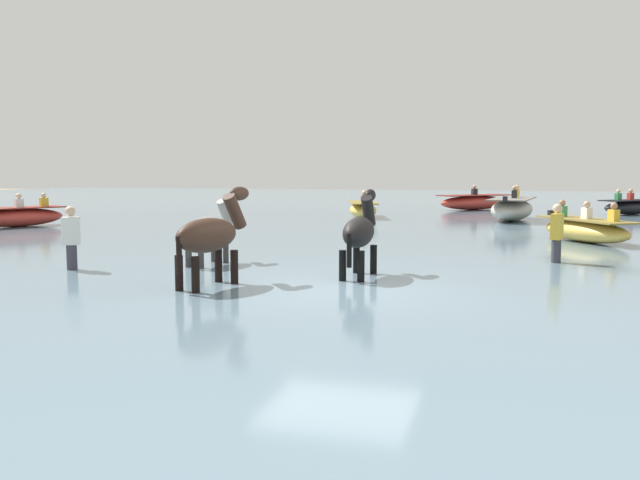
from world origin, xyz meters
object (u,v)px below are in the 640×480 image
(boat_distant_west, at_px, (632,207))
(boat_distant_east, at_px, (585,230))
(horse_lead_black, at_px, (360,235))
(boat_far_inshore, at_px, (363,209))
(boat_near_port, at_px, (512,209))
(person_onlooker_right, at_px, (71,245))
(boat_mid_outer, at_px, (475,202))
(horse_trailing_grey, at_px, (209,231))
(horse_flank_dark_bay, at_px, (210,238))
(boat_far_offshore, at_px, (18,217))
(person_wading_mid, at_px, (556,240))

(boat_distant_west, relative_size, boat_distant_east, 0.91)
(horse_lead_black, distance_m, boat_far_inshore, 15.51)
(horse_lead_black, xyz_separation_m, boat_near_port, (2.59, 15.18, -0.34))
(person_onlooker_right, bearing_deg, boat_mid_outer, 74.23)
(boat_mid_outer, bearing_deg, boat_distant_east, -75.42)
(horse_trailing_grey, xyz_separation_m, boat_near_port, (5.91, 14.46, -0.25))
(boat_distant_east, height_order, boat_mid_outer, boat_mid_outer)
(horse_flank_dark_bay, distance_m, boat_far_offshore, 14.70)
(horse_trailing_grey, distance_m, horse_flank_dark_bay, 2.69)
(boat_far_offshore, bearing_deg, person_onlooker_right, -45.23)
(boat_far_inshore, bearing_deg, horse_flank_dark_bay, -86.20)
(horse_lead_black, bearing_deg, boat_far_offshore, 151.41)
(horse_trailing_grey, relative_size, boat_distant_east, 0.54)
(boat_distant_east, bearing_deg, person_onlooker_right, -140.79)
(boat_far_offshore, bearing_deg, horse_trailing_grey, -33.06)
(horse_lead_black, bearing_deg, boat_distant_west, 69.42)
(horse_trailing_grey, distance_m, boat_far_offshore, 12.33)
(boat_distant_east, distance_m, boat_near_port, 7.86)
(horse_lead_black, height_order, horse_trailing_grey, horse_lead_black)
(boat_distant_east, height_order, boat_far_offshore, boat_far_offshore)
(boat_near_port, bearing_deg, boat_mid_outer, 104.84)
(horse_lead_black, xyz_separation_m, boat_mid_outer, (0.81, 21.92, -0.40))
(boat_near_port, relative_size, person_onlooker_right, 2.63)
(horse_flank_dark_bay, distance_m, boat_near_port, 17.54)
(horse_flank_dark_bay, xyz_separation_m, person_onlooker_right, (-3.43, 1.01, -0.34))
(horse_lead_black, bearing_deg, person_onlooker_right, -172.89)
(boat_distant_west, xyz_separation_m, boat_distant_east, (-3.06, -12.70, -0.01))
(horse_flank_dark_bay, distance_m, boat_distant_west, 24.04)
(boat_distant_east, xyz_separation_m, boat_far_inshore, (-7.82, 7.59, -0.00))
(boat_far_offshore, height_order, person_onlooker_right, person_onlooker_right)
(horse_trailing_grey, height_order, person_onlooker_right, horse_trailing_grey)
(horse_trailing_grey, bearing_deg, person_onlooker_right, -148.06)
(boat_near_port, bearing_deg, boat_far_offshore, -154.52)
(horse_lead_black, bearing_deg, boat_distant_east, 59.02)
(horse_lead_black, relative_size, boat_distant_east, 0.58)
(horse_trailing_grey, height_order, boat_distant_west, horse_trailing_grey)
(boat_far_offshore, bearing_deg, person_wading_mid, -14.60)
(boat_near_port, xyz_separation_m, person_wading_mid, (0.95, -12.22, 0.04))
(boat_far_offshore, bearing_deg, horse_lead_black, -28.59)
(horse_flank_dark_bay, bearing_deg, boat_far_offshore, 141.49)
(horse_trailing_grey, xyz_separation_m, person_wading_mid, (6.86, 2.25, -0.21))
(boat_distant_east, relative_size, boat_far_inshore, 1.00)
(horse_trailing_grey, height_order, boat_distant_east, horse_trailing_grey)
(horse_flank_dark_bay, xyz_separation_m, person_wading_mid, (5.70, 4.67, -0.34))
(horse_flank_dark_bay, height_order, boat_far_offshore, horse_flank_dark_bay)
(horse_flank_dark_bay, distance_m, person_onlooker_right, 3.59)
(boat_far_inshore, distance_m, person_onlooker_right, 16.01)
(horse_lead_black, height_order, person_wading_mid, horse_lead_black)
(horse_lead_black, distance_m, boat_distant_west, 21.64)
(boat_mid_outer, bearing_deg, horse_flank_dark_bay, -97.14)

